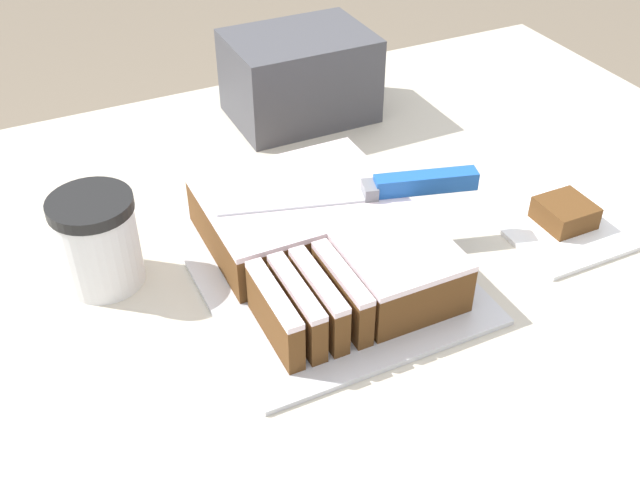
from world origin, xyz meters
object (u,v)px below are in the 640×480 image
at_px(cake, 321,236).
at_px(knife, 398,186).
at_px(cake_board, 320,263).
at_px(storage_box, 300,76).
at_px(coffee_cup, 98,241).
at_px(brownie, 565,213).

relative_size(cake, knife, 0.98).
distance_m(cake_board, storage_box, 0.38).
distance_m(coffee_cup, storage_box, 0.45).
bearing_deg(coffee_cup, brownie, -14.94).
distance_m(cake, storage_box, 0.37).
xyz_separation_m(coffee_cup, storage_box, (0.36, 0.27, 0.01)).
distance_m(knife, storage_box, 0.34).
distance_m(cake, coffee_cup, 0.25).
height_order(brownie, storage_box, storage_box).
distance_m(cake, brownie, 0.31).
bearing_deg(storage_box, coffee_cup, -143.86).
bearing_deg(cake, cake_board, -125.20).
height_order(cake_board, knife, knife).
relative_size(cake_board, cake, 1.22).
bearing_deg(brownie, cake_board, 168.62).
height_order(cake, coffee_cup, coffee_cup).
bearing_deg(brownie, storage_box, 113.02).
bearing_deg(cake_board, cake, 54.80).
distance_m(knife, brownie, 0.22).
relative_size(knife, coffee_cup, 2.71).
distance_m(coffee_cup, brownie, 0.56).
bearing_deg(knife, brownie, 177.41).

